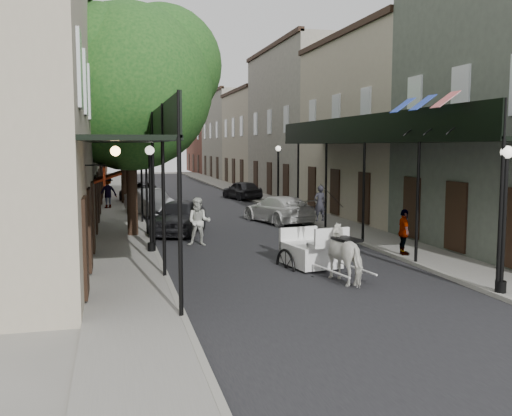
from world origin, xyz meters
TOP-DOWN VIEW (x-y plane):
  - ground at (0.00, 0.00)m, footprint 140.00×140.00m
  - road at (0.00, 20.00)m, footprint 8.00×90.00m
  - sidewalk_left at (-5.00, 20.00)m, footprint 2.20×90.00m
  - sidewalk_right at (5.00, 20.00)m, footprint 2.20×90.00m
  - building_row_left at (-8.60, 30.00)m, footprint 5.00×80.00m
  - building_row_right at (8.60, 30.00)m, footprint 5.00×80.00m
  - gallery_left at (-4.79, 6.98)m, footprint 2.20×18.05m
  - gallery_right at (4.79, 6.98)m, footprint 2.20×18.05m
  - tree_near at (-4.20, 10.18)m, footprint 7.31×6.80m
  - tree_far at (-4.25, 24.18)m, footprint 6.45×6.00m
  - lamppost_right_near at (4.10, -2.00)m, footprint 0.32×0.32m
  - lamppost_left at (-4.10, 6.00)m, footprint 0.32×0.32m
  - lamppost_right_far at (4.10, 18.00)m, footprint 0.32×0.32m
  - horse at (0.98, 0.46)m, footprint 1.16×2.00m
  - carriage at (0.56, 2.90)m, footprint 1.85×2.53m
  - pedestrian_walking at (-2.21, 7.32)m, footprint 1.06×0.92m
  - pedestrian_sidewalk_left at (-5.69, 20.91)m, footprint 1.42×1.16m
  - pedestrian_sidewalk_right at (4.20, 3.17)m, footprint 0.58×0.98m
  - car_left_near at (-2.60, 10.53)m, footprint 3.20×4.81m
  - car_left_mid at (-3.39, 17.66)m, footprint 2.77×4.64m
  - car_left_far at (-3.60, 26.77)m, footprint 2.97×4.95m
  - car_right_near at (2.60, 12.86)m, footprint 3.04×5.01m
  - car_right_far at (3.60, 25.44)m, footprint 2.47×4.27m

SIDE VIEW (x-z plane):
  - ground at x=0.00m, z-range 0.00..0.00m
  - road at x=0.00m, z-range 0.00..0.01m
  - sidewalk_left at x=-5.00m, z-range 0.00..0.12m
  - sidewalk_right at x=5.00m, z-range 0.00..0.12m
  - car_left_far at x=-3.60m, z-range 0.00..1.29m
  - car_right_near at x=2.60m, z-range 0.00..1.36m
  - car_right_far at x=3.60m, z-range 0.00..1.37m
  - car_left_mid at x=-3.39m, z-range 0.00..1.45m
  - car_left_near at x=-2.60m, z-range 0.00..1.52m
  - horse at x=0.98m, z-range 0.00..1.59m
  - pedestrian_sidewalk_right at x=4.20m, z-range 0.12..1.69m
  - pedestrian_walking at x=-2.21m, z-range 0.00..1.86m
  - carriage at x=0.56m, z-range -0.30..2.36m
  - pedestrian_sidewalk_left at x=-5.69m, z-range 0.12..2.03m
  - lamppost_right_near at x=4.10m, z-range 0.19..3.90m
  - lamppost_left at x=-4.10m, z-range 0.19..3.90m
  - lamppost_right_far at x=4.10m, z-range 0.19..3.90m
  - gallery_left at x=-4.79m, z-range 1.61..6.49m
  - gallery_right at x=4.79m, z-range 1.61..6.49m
  - building_row_left at x=-8.60m, z-range 0.00..10.50m
  - building_row_right at x=8.60m, z-range 0.00..10.50m
  - tree_far at x=-4.25m, z-range 1.53..10.14m
  - tree_near at x=-4.20m, z-range 1.67..11.30m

